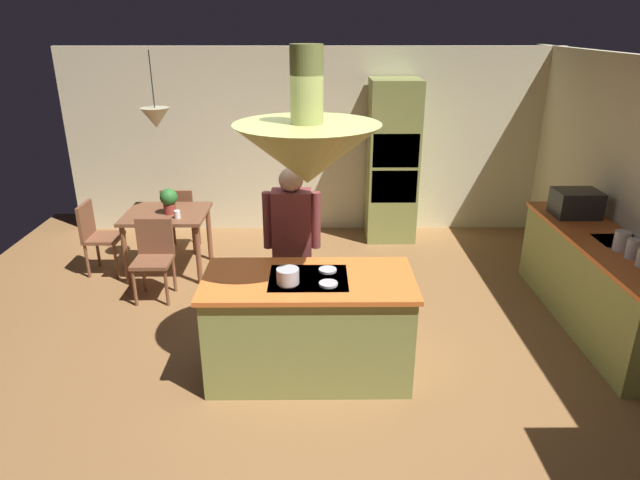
{
  "coord_description": "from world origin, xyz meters",
  "views": [
    {
      "loc": [
        0.06,
        -4.26,
        2.85
      ],
      "look_at": [
        0.1,
        0.4,
        1.0
      ],
      "focal_mm": 30.96,
      "sensor_mm": 36.0,
      "label": 1
    }
  ],
  "objects_px": {
    "microwave_on_counter": "(576,203)",
    "canister_sugar": "(632,249)",
    "cooking_pot_on_cooktop": "(288,276)",
    "dining_table": "(167,221)",
    "chair_at_corner": "(97,233)",
    "oven_tower": "(392,162)",
    "cup_on_table": "(177,214)",
    "person_at_island": "(292,242)",
    "canister_tea": "(622,241)",
    "kitchen_island": "(309,326)",
    "chair_facing_island": "(154,253)",
    "potted_plant_on_table": "(169,200)",
    "chair_by_back_wall": "(180,215)"
  },
  "relations": [
    {
      "from": "kitchen_island",
      "to": "microwave_on_counter",
      "type": "height_order",
      "value": "microwave_on_counter"
    },
    {
      "from": "dining_table",
      "to": "chair_at_corner",
      "type": "relative_size",
      "value": 1.09
    },
    {
      "from": "oven_tower",
      "to": "canister_sugar",
      "type": "distance_m",
      "value": 3.35
    },
    {
      "from": "dining_table",
      "to": "canister_tea",
      "type": "distance_m",
      "value": 4.81
    },
    {
      "from": "oven_tower",
      "to": "potted_plant_on_table",
      "type": "relative_size",
      "value": 7.23
    },
    {
      "from": "person_at_island",
      "to": "cooking_pot_on_cooktop",
      "type": "xyz_separation_m",
      "value": [
        -0.0,
        -0.82,
        0.04
      ]
    },
    {
      "from": "dining_table",
      "to": "canister_sugar",
      "type": "relative_size",
      "value": 5.27
    },
    {
      "from": "kitchen_island",
      "to": "dining_table",
      "type": "distance_m",
      "value": 2.71
    },
    {
      "from": "oven_tower",
      "to": "chair_facing_island",
      "type": "bearing_deg",
      "value": -147.63
    },
    {
      "from": "chair_at_corner",
      "to": "canister_sugar",
      "type": "bearing_deg",
      "value": -107.69
    },
    {
      "from": "microwave_on_counter",
      "to": "canister_tea",
      "type": "bearing_deg",
      "value": -90.0
    },
    {
      "from": "kitchen_island",
      "to": "dining_table",
      "type": "bearing_deg",
      "value": 128.99
    },
    {
      "from": "canister_sugar",
      "to": "microwave_on_counter",
      "type": "relative_size",
      "value": 0.39
    },
    {
      "from": "cooking_pot_on_cooktop",
      "to": "canister_sugar",
      "type": "bearing_deg",
      "value": 9.64
    },
    {
      "from": "chair_facing_island",
      "to": "chair_at_corner",
      "type": "height_order",
      "value": "same"
    },
    {
      "from": "chair_by_back_wall",
      "to": "cooking_pot_on_cooktop",
      "type": "height_order",
      "value": "cooking_pot_on_cooktop"
    },
    {
      "from": "cup_on_table",
      "to": "microwave_on_counter",
      "type": "height_order",
      "value": "microwave_on_counter"
    },
    {
      "from": "cooking_pot_on_cooktop",
      "to": "microwave_on_counter",
      "type": "bearing_deg",
      "value": 28.82
    },
    {
      "from": "canister_sugar",
      "to": "cooking_pot_on_cooktop",
      "type": "xyz_separation_m",
      "value": [
        -3.0,
        -0.51,
        -0.01
      ]
    },
    {
      "from": "kitchen_island",
      "to": "canister_tea",
      "type": "relative_size",
      "value": 9.44
    },
    {
      "from": "chair_by_back_wall",
      "to": "chair_at_corner",
      "type": "distance_m",
      "value": 1.06
    },
    {
      "from": "canister_sugar",
      "to": "cooking_pot_on_cooktop",
      "type": "bearing_deg",
      "value": -170.36
    },
    {
      "from": "oven_tower",
      "to": "microwave_on_counter",
      "type": "xyz_separation_m",
      "value": [
        1.74,
        -1.72,
        -0.04
      ]
    },
    {
      "from": "chair_by_back_wall",
      "to": "cup_on_table",
      "type": "relative_size",
      "value": 9.67
    },
    {
      "from": "potted_plant_on_table",
      "to": "kitchen_island",
      "type": "bearing_deg",
      "value": -51.49
    },
    {
      "from": "chair_facing_island",
      "to": "dining_table",
      "type": "bearing_deg",
      "value": 90.0
    },
    {
      "from": "chair_at_corner",
      "to": "canister_sugar",
      "type": "height_order",
      "value": "canister_sugar"
    },
    {
      "from": "kitchen_island",
      "to": "potted_plant_on_table",
      "type": "distance_m",
      "value": 2.68
    },
    {
      "from": "chair_at_corner",
      "to": "cup_on_table",
      "type": "relative_size",
      "value": 9.67
    },
    {
      "from": "oven_tower",
      "to": "cooking_pot_on_cooktop",
      "type": "height_order",
      "value": "oven_tower"
    },
    {
      "from": "chair_at_corner",
      "to": "potted_plant_on_table",
      "type": "relative_size",
      "value": 2.9
    },
    {
      "from": "oven_tower",
      "to": "kitchen_island",
      "type": "bearing_deg",
      "value": -108.74
    },
    {
      "from": "kitchen_island",
      "to": "oven_tower",
      "type": "distance_m",
      "value": 3.48
    },
    {
      "from": "kitchen_island",
      "to": "chair_facing_island",
      "type": "bearing_deg",
      "value": 139.18
    },
    {
      "from": "person_at_island",
      "to": "cooking_pot_on_cooktop",
      "type": "bearing_deg",
      "value": -90.12
    },
    {
      "from": "person_at_island",
      "to": "canister_tea",
      "type": "bearing_deg",
      "value": -2.53
    },
    {
      "from": "oven_tower",
      "to": "person_at_island",
      "type": "distance_m",
      "value": 2.85
    },
    {
      "from": "chair_facing_island",
      "to": "chair_at_corner",
      "type": "relative_size",
      "value": 1.0
    },
    {
      "from": "microwave_on_counter",
      "to": "canister_sugar",
      "type": "bearing_deg",
      "value": -90.0
    },
    {
      "from": "chair_facing_island",
      "to": "potted_plant_on_table",
      "type": "height_order",
      "value": "potted_plant_on_table"
    },
    {
      "from": "canister_tea",
      "to": "person_at_island",
      "type": "bearing_deg",
      "value": 177.47
    },
    {
      "from": "chair_by_back_wall",
      "to": "canister_sugar",
      "type": "relative_size",
      "value": 4.82
    },
    {
      "from": "microwave_on_counter",
      "to": "oven_tower",
      "type": "bearing_deg",
      "value": 135.29
    },
    {
      "from": "chair_facing_island",
      "to": "canister_tea",
      "type": "bearing_deg",
      "value": -11.32
    },
    {
      "from": "chair_at_corner",
      "to": "microwave_on_counter",
      "type": "height_order",
      "value": "microwave_on_counter"
    },
    {
      "from": "chair_at_corner",
      "to": "canister_tea",
      "type": "relative_size",
      "value": 4.72
    },
    {
      "from": "chair_at_corner",
      "to": "cup_on_table",
      "type": "height_order",
      "value": "chair_at_corner"
    },
    {
      "from": "canister_tea",
      "to": "cooking_pot_on_cooktop",
      "type": "height_order",
      "value": "canister_tea"
    },
    {
      "from": "person_at_island",
      "to": "potted_plant_on_table",
      "type": "xyz_separation_m",
      "value": [
        -1.48,
        1.37,
        -0.02
      ]
    },
    {
      "from": "cooking_pot_on_cooktop",
      "to": "chair_facing_island",
      "type": "bearing_deg",
      "value": 133.94
    }
  ]
}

